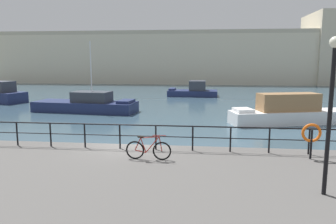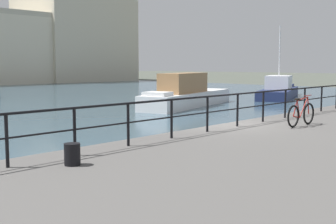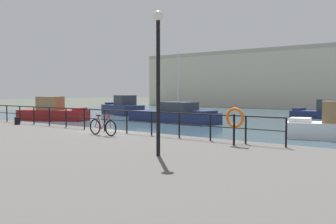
# 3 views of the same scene
# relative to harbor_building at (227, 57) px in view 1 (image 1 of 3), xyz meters

# --- Properties ---
(ground_plane) EXTENTS (240.00, 240.00, 0.00)m
(ground_plane) POSITION_rel_harbor_building_xyz_m (-7.54, -52.20, -5.13)
(ground_plane) COLOR #4C5147
(water_basin) EXTENTS (80.00, 60.00, 0.01)m
(water_basin) POSITION_rel_harbor_building_xyz_m (-7.54, -22.00, -5.13)
(water_basin) COLOR #385160
(water_basin) RESTS_ON ground_plane
(quay_promenade) EXTENTS (56.00, 13.00, 0.78)m
(quay_promenade) POSITION_rel_harbor_building_xyz_m (-7.54, -58.70, -4.74)
(quay_promenade) COLOR #565451
(quay_promenade) RESTS_ON ground_plane
(harbor_building) EXTENTS (78.18, 12.83, 13.22)m
(harbor_building) POSITION_rel_harbor_building_xyz_m (0.00, 0.00, 0.00)
(harbor_building) COLOR beige
(harbor_building) RESTS_ON ground_plane
(moored_white_yacht) EXTENTS (10.05, 4.56, 2.20)m
(moored_white_yacht) POSITION_rel_harbor_building_xyz_m (2.24, -42.14, -4.32)
(moored_white_yacht) COLOR white
(moored_white_yacht) RESTS_ON water_basin
(moored_harbor_tender) EXTENTS (6.26, 3.03, 1.95)m
(moored_harbor_tender) POSITION_rel_harbor_building_xyz_m (-5.61, -24.74, -4.45)
(moored_harbor_tender) COLOR navy
(moored_harbor_tender) RESTS_ON water_basin
(moored_red_daysailer) EXTENTS (9.39, 3.74, 6.17)m
(moored_red_daysailer) POSITION_rel_harbor_building_xyz_m (-14.58, -38.61, -4.47)
(moored_red_daysailer) COLOR navy
(moored_red_daysailer) RESTS_ON water_basin
(quay_railing) EXTENTS (20.51, 0.07, 1.08)m
(quay_railing) POSITION_rel_harbor_building_xyz_m (-8.62, -52.95, -3.62)
(quay_railing) COLOR black
(quay_railing) RESTS_ON quay_promenade
(parked_bicycle) EXTENTS (1.77, 0.09, 0.98)m
(parked_bicycle) POSITION_rel_harbor_building_xyz_m (-6.33, -54.41, -3.96)
(parked_bicycle) COLOR black
(parked_bicycle) RESTS_ON quay_promenade
(life_ring_stand) EXTENTS (0.75, 0.16, 1.40)m
(life_ring_stand) POSITION_rel_harbor_building_xyz_m (-0.09, -53.57, -3.38)
(life_ring_stand) COLOR black
(life_ring_stand) RESTS_ON quay_promenade
(quay_lamp_post) EXTENTS (0.32, 0.32, 4.43)m
(quay_lamp_post) POSITION_rel_harbor_building_xyz_m (-0.78, -57.10, -1.50)
(quay_lamp_post) COLOR black
(quay_lamp_post) RESTS_ON quay_promenade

